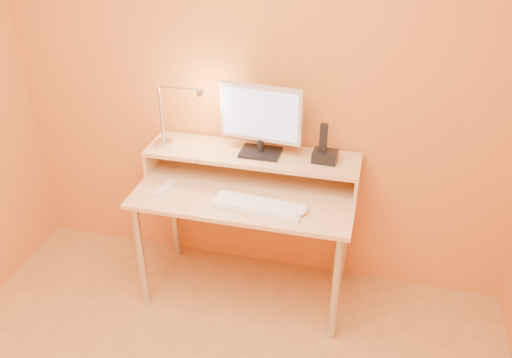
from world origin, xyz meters
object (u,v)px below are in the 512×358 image
(keyboard, at_px, (257,206))
(monitor_panel, at_px, (261,113))
(lamp_base, at_px, (164,143))
(mouse, at_px, (302,210))
(phone_dock, at_px, (325,156))
(remote_control, at_px, (165,188))

(keyboard, bearing_deg, monitor_panel, 105.24)
(monitor_panel, height_order, lamp_base, monitor_panel)
(mouse, bearing_deg, phone_dock, 78.41)
(lamp_base, bearing_deg, remote_control, -68.73)
(monitor_panel, height_order, mouse, monitor_panel)
(phone_dock, height_order, remote_control, phone_dock)
(monitor_panel, xyz_separation_m, remote_control, (-0.48, -0.25, -0.39))
(monitor_panel, height_order, phone_dock, monitor_panel)
(mouse, bearing_deg, lamp_base, 165.58)
(lamp_base, relative_size, mouse, 0.95)
(mouse, distance_m, remote_control, 0.77)
(monitor_panel, xyz_separation_m, mouse, (0.29, -0.29, -0.38))
(lamp_base, distance_m, phone_dock, 0.92)
(monitor_panel, relative_size, phone_dock, 3.50)
(monitor_panel, bearing_deg, remote_control, -146.55)
(phone_dock, xyz_separation_m, remote_control, (-0.84, -0.24, -0.18))
(monitor_panel, distance_m, mouse, 0.56)
(monitor_panel, bearing_deg, keyboard, -73.58)
(lamp_base, height_order, keyboard, lamp_base)
(keyboard, xyz_separation_m, mouse, (0.23, 0.02, 0.01))
(keyboard, distance_m, remote_control, 0.54)
(monitor_panel, bearing_deg, phone_dock, 4.30)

